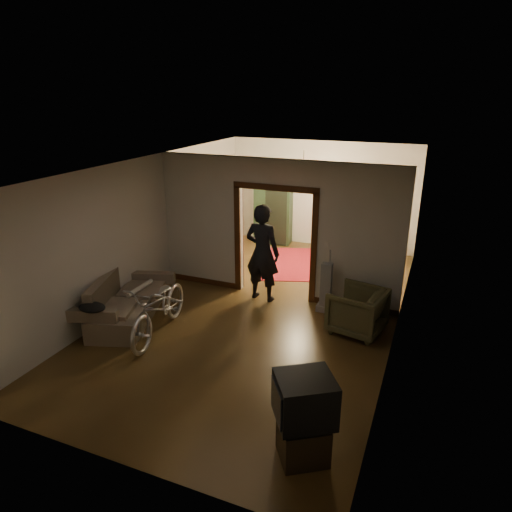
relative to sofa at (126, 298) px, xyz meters
The scene contains 24 objects.
floor 2.57m from the sofa, 32.25° to the left, with size 5.00×8.50×0.01m, color #3A2812.
ceiling 3.46m from the sofa, 32.25° to the left, with size 5.00×8.50×0.01m, color white.
wall_back 6.07m from the sofa, 69.08° to the left, with size 5.00×0.02×2.80m, color beige.
wall_left 1.69m from the sofa, 104.91° to the left, with size 0.02×8.50×2.80m, color beige.
wall_right 4.93m from the sofa, 16.23° to the left, with size 0.02×8.50×2.80m, color beige.
partition_wall 3.15m from the sofa, 44.46° to the left, with size 5.00×0.14×2.80m, color beige.
door_casing 3.07m from the sofa, 44.46° to the left, with size 1.74×0.20×2.32m, color #3A1E0D.
far_window 6.34m from the sofa, 62.94° to the left, with size 0.98×0.06×1.28m, color black.
chandelier 4.80m from the sofa, 60.93° to the left, with size 0.24×0.24×0.24m, color #FFE0A5.
light_switch 3.86m from the sofa, 32.41° to the left, with size 0.08×0.01×0.12m, color silver.
sofa is the anchor object (origin of this frame).
rolled_paper 0.33m from the sofa, 71.57° to the left, with size 0.09×0.09×0.73m, color beige.
jacket 0.94m from the sofa, 86.86° to the right, with size 0.47×0.35×0.14m, color black.
bicycle 0.90m from the sofa, 13.52° to the right, with size 0.68×1.96×1.03m, color silver.
armchair 4.16m from the sofa, 16.38° to the left, with size 0.86×0.88×0.80m, color #474428.
tv_stand 4.46m from the sofa, 26.79° to the right, with size 0.53×0.48×0.48m, color black.
crt_tv 4.48m from the sofa, 26.79° to the right, with size 0.63×0.56×0.54m, color black.
vacuum 3.73m from the sofa, 28.02° to the left, with size 0.30×0.24×0.98m, color gray.
person 2.72m from the sofa, 42.49° to the left, with size 0.72×0.47×1.98m, color black.
oriental_rug 4.48m from the sofa, 62.71° to the left, with size 1.72×2.25×0.02m, color maroon.
locker 5.46m from the sofa, 80.51° to the left, with size 0.99×0.55×1.98m, color #213722.
globe 5.63m from the sofa, 80.51° to the left, with size 0.30×0.30×0.30m, color #1E5972.
desk 5.80m from the sofa, 56.66° to the left, with size 1.12×0.63×0.83m, color #301F10.
desk_chair 5.42m from the sofa, 59.60° to the left, with size 0.41×0.41×0.93m, color #301F10.
Camera 1 is at (2.93, -7.43, 4.02)m, focal length 32.00 mm.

